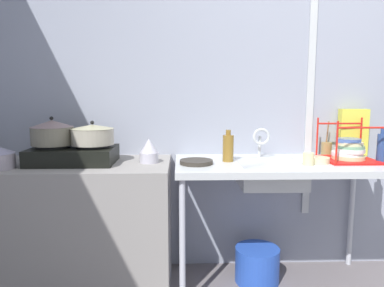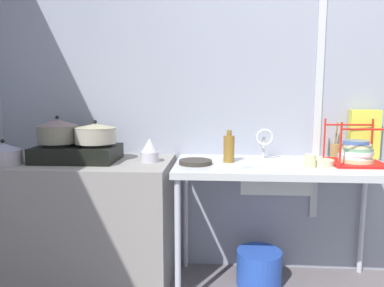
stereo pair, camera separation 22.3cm
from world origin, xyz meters
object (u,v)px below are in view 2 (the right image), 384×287
stove (77,153)px  bottle_by_sink (229,148)px  cereal_box (364,134)px  percolator (150,150)px  cup_by_rack (310,161)px  small_bowl_on_drainboard (321,162)px  bucket_on_floor (259,268)px  frying_pan (195,162)px  pot_beside_stove (3,154)px  utensil_jar (335,150)px  dish_rack (356,154)px  pot_on_left_burner (58,131)px  pot_on_right_burner (95,133)px  sink_basin (271,176)px  faucet (265,139)px

stove → bottle_by_sink: (0.98, 0.03, 0.03)m
cereal_box → percolator: bearing=-166.2°
cup_by_rack → small_bowl_on_drainboard: bearing=42.0°
cup_by_rack → bucket_on_floor: cup_by_rack is taller
percolator → cup_by_rack: percolator is taller
cup_by_rack → frying_pan: bearing=175.2°
pot_beside_stove → percolator: pot_beside_stove is taller
stove → utensil_jar: utensil_jar is taller
dish_rack → bottle_by_sink: dish_rack is taller
pot_on_left_burner → cup_by_rack: size_ratio=3.36×
small_bowl_on_drainboard → utensil_jar: 0.34m
dish_rack → small_bowl_on_drainboard: (-0.23, -0.07, -0.04)m
pot_on_right_burner → frying_pan: 0.67m
bottle_by_sink → sink_basin: bearing=-13.2°
sink_basin → utensil_jar: 0.56m
pot_on_right_burner → faucet: 1.10m
pot_on_left_burner → sink_basin: pot_on_left_burner is taller
dish_rack → cereal_box: bearing=59.9°
pot_on_right_burner → small_bowl_on_drainboard: (1.41, -0.03, -0.16)m
pot_on_right_burner → sink_basin: (1.11, -0.03, -0.25)m
bucket_on_floor → pot_on_right_burner: bearing=-177.5°
pot_on_left_burner → cup_by_rack: (1.57, -0.11, -0.16)m
pot_beside_stove → frying_pan: bearing=5.0°
bottle_by_sink → utensil_jar: utensil_jar is taller
pot_on_right_burner → sink_basin: bearing=-1.4°
pot_on_right_burner → pot_beside_stove: size_ratio=1.21×
bottle_by_sink → dish_rack: bearing=0.0°
pot_on_right_burner → pot_beside_stove: pot_on_right_burner is taller
frying_pan → small_bowl_on_drainboard: 0.76m
percolator → utensil_jar: bearing=11.2°
cup_by_rack → bucket_on_floor: bearing=149.7°
pot_on_left_burner → pot_beside_stove: bearing=-151.4°
sink_basin → pot_on_left_burner: bearing=178.8°
sink_basin → frying_pan: 0.48m
dish_rack → utensil_jar: 0.23m
frying_pan → cereal_box: cereal_box is taller
frying_pan → dish_rack: size_ratio=0.62×
frying_pan → bottle_by_sink: bottle_by_sink is taller
pot_on_right_burner → pot_beside_stove: 0.56m
percolator → faucet: faucet is taller
sink_basin → utensil_jar: utensil_jar is taller
percolator → dish_rack: dish_rack is taller
bucket_on_floor → cereal_box: bearing=16.1°
pot_on_left_burner → cereal_box: (2.01, 0.25, -0.03)m
small_bowl_on_drainboard → pot_on_right_burner: bearing=178.7°
pot_beside_stove → frying_pan: (1.17, 0.10, -0.06)m
pot_beside_stove → bucket_on_floor: 1.78m
pot_on_left_burner → frying_pan: bearing=-3.2°
stove → sink_basin: (1.24, -0.03, -0.13)m
bottle_by_sink → cereal_box: bearing=13.3°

